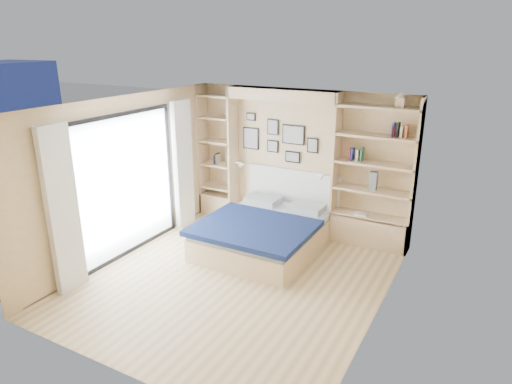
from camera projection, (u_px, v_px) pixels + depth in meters
The scene contains 8 objects.
ground at pixel (237, 279), 6.60m from camera, with size 4.50×4.50×0.00m, color #D8B783.
room_shell at pixel (263, 177), 7.69m from camera, with size 4.50×4.50×4.50m.
bed at pixel (265, 232), 7.50m from camera, with size 1.78×2.22×1.07m.
photo_gallery at pixel (278, 138), 8.14m from camera, with size 1.48×0.02×0.82m.
reading_lamps at pixel (279, 170), 8.05m from camera, with size 1.92×0.12×0.15m.
shelf_decor at pixel (361, 145), 7.28m from camera, with size 3.50×0.23×2.03m.
deck at pixel (66, 231), 8.23m from camera, with size 3.20×4.00×0.05m, color #665B4B.
deck_chair at pixel (119, 193), 9.01m from camera, with size 0.75×0.96×0.85m.
Camera 1 is at (3.04, -5.00, 3.32)m, focal length 32.00 mm.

